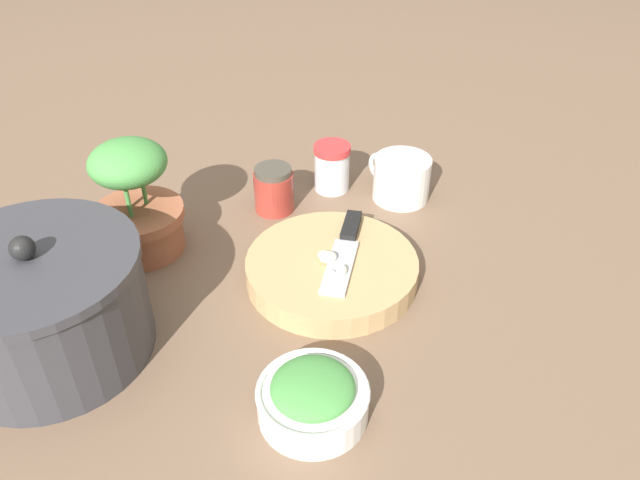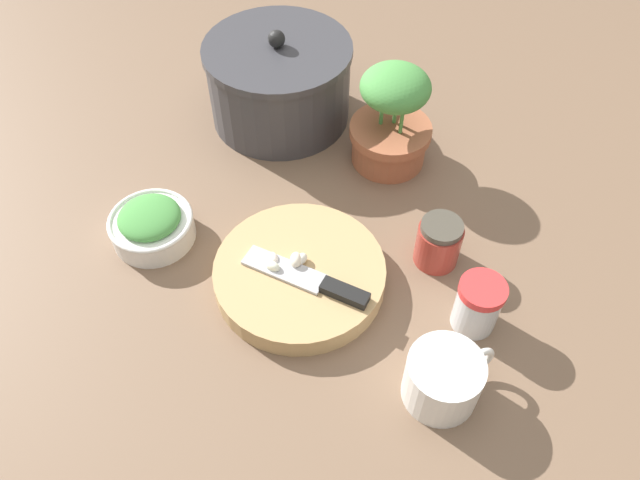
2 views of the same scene
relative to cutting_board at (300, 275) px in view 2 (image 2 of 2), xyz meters
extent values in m
plane|color=brown|center=(-0.02, 0.04, -0.02)|extent=(5.00, 5.00, 0.00)
cylinder|color=tan|center=(0.00, 0.00, 0.00)|extent=(0.24, 0.24, 0.03)
cube|color=black|center=(0.08, -0.01, 0.02)|extent=(0.07, 0.02, 0.01)
cube|color=#B2B2B7|center=(-0.02, -0.01, 0.02)|extent=(0.12, 0.03, 0.01)
ellipsoid|color=silver|center=(0.00, 0.01, 0.02)|extent=(0.02, 0.02, 0.01)
ellipsoid|color=silver|center=(-0.04, 0.00, 0.02)|extent=(0.02, 0.02, 0.01)
ellipsoid|color=white|center=(-0.03, -0.02, 0.02)|extent=(0.02, 0.01, 0.01)
ellipsoid|color=beige|center=(-0.01, 0.00, 0.03)|extent=(0.03, 0.03, 0.02)
cylinder|color=silver|center=(-0.23, -0.02, 0.00)|extent=(0.12, 0.12, 0.04)
torus|color=silver|center=(-0.23, -0.02, 0.02)|extent=(0.12, 0.12, 0.01)
ellipsoid|color=#478E42|center=(-0.23, -0.02, 0.03)|extent=(0.09, 0.09, 0.03)
cylinder|color=silver|center=(0.24, 0.05, 0.02)|extent=(0.06, 0.06, 0.07)
cylinder|color=red|center=(0.24, 0.05, 0.06)|extent=(0.06, 0.06, 0.01)
cylinder|color=silver|center=(0.23, -0.07, 0.02)|extent=(0.09, 0.09, 0.07)
torus|color=silver|center=(0.26, -0.03, 0.02)|extent=(0.04, 0.05, 0.05)
cylinder|color=#9E3328|center=(0.16, 0.13, 0.02)|extent=(0.06, 0.06, 0.07)
cylinder|color=#474238|center=(0.16, 0.13, 0.05)|extent=(0.06, 0.06, 0.01)
cylinder|color=#38383D|center=(-0.20, 0.31, 0.05)|extent=(0.24, 0.24, 0.13)
cylinder|color=#38383D|center=(-0.20, 0.31, 0.12)|extent=(0.25, 0.25, 0.01)
sphere|color=black|center=(-0.20, 0.31, 0.14)|extent=(0.03, 0.03, 0.03)
cylinder|color=#A35B3D|center=(0.01, 0.29, 0.02)|extent=(0.12, 0.12, 0.07)
cylinder|color=#A35B3D|center=(0.01, 0.29, 0.04)|extent=(0.13, 0.13, 0.02)
ellipsoid|color=#478E42|center=(0.01, 0.29, 0.13)|extent=(0.11, 0.11, 0.06)
cylinder|color=#478E42|center=(-0.01, 0.29, 0.09)|extent=(0.01, 0.01, 0.08)
cylinder|color=#478E42|center=(0.01, 0.30, 0.09)|extent=(0.01, 0.01, 0.08)
cylinder|color=#478E42|center=(0.03, 0.28, 0.09)|extent=(0.01, 0.01, 0.08)
camera|label=1|loc=(-0.66, -0.12, 0.55)|focal=35.00mm
camera|label=2|loc=(0.26, -0.44, 0.70)|focal=35.00mm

